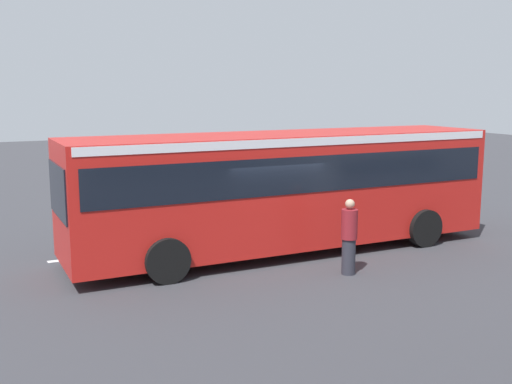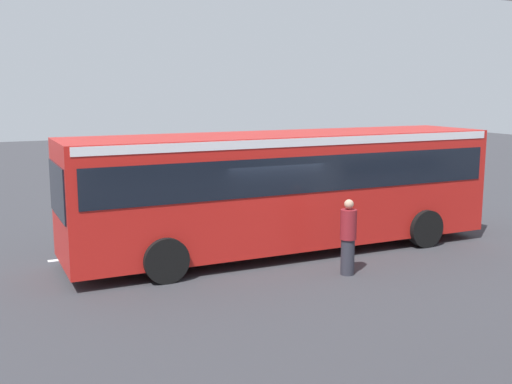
# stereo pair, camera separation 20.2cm
# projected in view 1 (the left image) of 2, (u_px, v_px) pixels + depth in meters

# --- Properties ---
(ground) EXTENTS (80.00, 80.00, 0.00)m
(ground) POSITION_uv_depth(u_px,v_px,m) (261.00, 258.00, 15.73)
(ground) COLOR #38383D
(city_bus) EXTENTS (11.54, 2.85, 3.15)m
(city_bus) POSITION_uv_depth(u_px,v_px,m) (285.00, 181.00, 16.11)
(city_bus) COLOR red
(city_bus) RESTS_ON ground
(pedestrian) EXTENTS (0.38, 0.38, 1.79)m
(pedestrian) POSITION_uv_depth(u_px,v_px,m) (349.00, 237.00, 14.22)
(pedestrian) COLOR #2D2D38
(pedestrian) RESTS_ON ground
(traffic_sign) EXTENTS (0.08, 0.60, 2.80)m
(traffic_sign) POSITION_uv_depth(u_px,v_px,m) (165.00, 168.00, 18.85)
(traffic_sign) COLOR slate
(traffic_sign) RESTS_ON ground
(lane_dash_leftmost) EXTENTS (2.00, 0.20, 0.01)m
(lane_dash_leftmost) POSITION_uv_depth(u_px,v_px,m) (346.00, 227.00, 19.24)
(lane_dash_leftmost) COLOR silver
(lane_dash_leftmost) RESTS_ON ground
(lane_dash_left) EXTENTS (2.00, 0.20, 0.01)m
(lane_dash_left) POSITION_uv_depth(u_px,v_px,m) (230.00, 240.00, 17.51)
(lane_dash_left) COLOR silver
(lane_dash_left) RESTS_ON ground
(lane_dash_centre) EXTENTS (2.00, 0.20, 0.01)m
(lane_dash_centre) POSITION_uv_depth(u_px,v_px,m) (88.00, 257.00, 15.78)
(lane_dash_centre) COLOR silver
(lane_dash_centre) RESTS_ON ground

